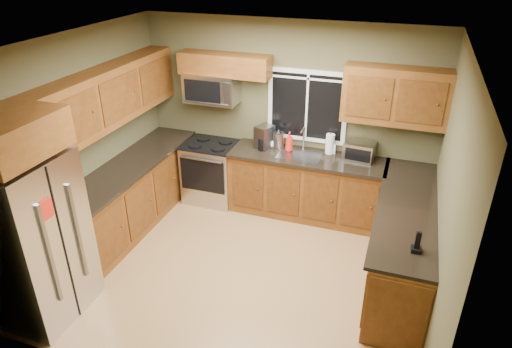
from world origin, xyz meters
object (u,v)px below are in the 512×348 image
Objects in this scene: kettle at (278,139)px; range at (212,171)px; soap_bottle_b at (332,146)px; soap_bottle_c at (273,142)px; cordless_phone at (417,246)px; toaster_oven at (359,151)px; soap_bottle_a at (289,142)px; refrigerator at (35,240)px; paper_towel_roll at (330,144)px; microwave at (212,88)px; coffee_maker at (264,138)px.

range is at bearing -171.93° from kettle.
kettle is 0.76m from soap_bottle_b.
range is at bearing -172.50° from soap_bottle_b.
cordless_phone is (2.03, -1.91, -0.02)m from soap_bottle_c.
soap_bottle_a is at bearing -177.46° from toaster_oven.
soap_bottle_a is at bearing 57.10° from refrigerator.
soap_bottle_c is (-0.09, 0.01, -0.05)m from kettle.
kettle reaches higher than range.
soap_bottle_c is (1.60, 2.92, 0.12)m from refrigerator.
range is 3.01× the size of paper_towel_roll.
kettle is (1.00, 0.01, -0.66)m from microwave.
refrigerator is at bearing -103.34° from microwave.
range is at bearing -173.05° from paper_towel_roll.
coffee_maker is at bearing 139.14° from cordless_phone.
soap_bottle_a is at bearing -1.57° from microwave.
paper_towel_roll is 1.11× the size of soap_bottle_a.
range is at bearing -174.91° from soap_bottle_a.
toaster_oven is at bearing 45.91° from refrigerator.
microwave is 2.30× the size of coffee_maker.
coffee_maker reaches higher than kettle.
toaster_oven reaches higher than range.
soap_bottle_b is 0.84m from soap_bottle_c.
paper_towel_roll is 1.46× the size of soap_bottle_b.
kettle is at bearing -174.59° from paper_towel_roll.
toaster_oven is 1.96× the size of soap_bottle_b.
soap_bottle_c is (0.91, 0.01, -0.71)m from microwave.
paper_towel_roll is at bearing 5.41° from kettle.
microwave is 2.24m from toaster_oven.
paper_towel_roll is 1.86× the size of soap_bottle_c.
paper_towel_roll is (0.72, 0.07, 0.01)m from kettle.
refrigerator reaches higher than paper_towel_roll.
coffee_maker reaches higher than soap_bottle_c.
soap_bottle_c is at bearing -174.37° from soap_bottle_b.
soap_bottle_c is (-0.26, 0.04, -0.06)m from soap_bottle_a.
coffee_maker is at bearing -149.32° from soap_bottle_c.
microwave reaches higher than range.
soap_bottle_b is (0.94, 0.15, -0.05)m from coffee_maker.
microwave is 1.20m from kettle.
soap_bottle_b is (1.75, 0.23, 0.58)m from range.
cordless_phone is at bearing -40.86° from coffee_maker.
cordless_phone is at bearing -32.87° from microwave.
microwave is 2.71× the size of soap_bottle_a.
range is 1.86m from soap_bottle_b.
cordless_phone is (3.63, 1.00, 0.11)m from refrigerator.
paper_towel_roll is (-0.41, 0.06, 0.02)m from toaster_oven.
kettle is 2.72m from cordless_phone.
refrigerator reaches higher than cordless_phone.
kettle is at bearing 8.07° from range.
refrigerator is 6.41× the size of soap_bottle_a.
soap_bottle_a is (-0.97, -0.04, 0.02)m from toaster_oven.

